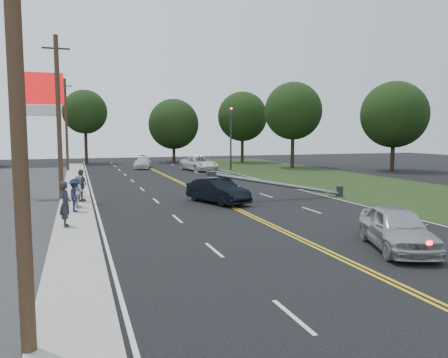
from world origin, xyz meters
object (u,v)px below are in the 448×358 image
object	(u,v)px
pylon_sign	(38,104)
emergency_a	(199,164)
crashed_sedan	(218,191)
bystander_b	(80,191)
traffic_signal	(231,133)
bystander_c	(75,195)
fallen_streetlight	(286,185)
utility_pole_far	(66,125)
bystander_a	(65,204)
utility_pole_mid	(59,118)
utility_pole_near	(16,80)
waiting_sedan	(397,228)
emergency_b	(143,163)
bystander_d	(81,185)

from	to	relation	value
pylon_sign	emergency_a	size ratio (longest dim) A/B	1.44
crashed_sedan	bystander_b	bearing A→B (deg)	157.47
crashed_sedan	emergency_a	size ratio (longest dim) A/B	0.81
pylon_sign	crashed_sedan	world-z (taller)	pylon_sign
traffic_signal	bystander_c	distance (m)	28.59
fallen_streetlight	utility_pole_far	size ratio (longest dim) A/B	0.94
crashed_sedan	emergency_a	bearing A→B (deg)	57.14
utility_pole_far	bystander_a	world-z (taller)	utility_pole_far
pylon_sign	utility_pole_far	bearing A→B (deg)	86.28
bystander_b	pylon_sign	bearing A→B (deg)	29.06
fallen_streetlight	utility_pole_far	bearing A→B (deg)	117.24
fallen_streetlight	utility_pole_mid	distance (m)	14.58
crashed_sedan	utility_pole_near	bearing A→B (deg)	-139.15
utility_pole_mid	utility_pole_far	xyz separation A→B (m)	(0.00, 22.00, 0.00)
traffic_signal	utility_pole_near	xyz separation A→B (m)	(-17.50, -38.00, 0.88)
utility_pole_mid	utility_pole_near	bearing A→B (deg)	-90.00
waiting_sedan	emergency_b	bearing A→B (deg)	115.42
waiting_sedan	bystander_b	size ratio (longest dim) A/B	2.56
bystander_b	bystander_d	xyz separation A→B (m)	(0.09, 2.14, 0.08)
utility_pole_mid	bystander_a	world-z (taller)	utility_pole_mid
emergency_b	bystander_b	distance (m)	27.98
fallen_streetlight	waiting_sedan	size ratio (longest dim) A/B	2.07
bystander_c	emergency_a	bearing A→B (deg)	-28.10
bystander_c	utility_pole_near	bearing A→B (deg)	178.07
pylon_sign	crashed_sedan	xyz separation A→B (m)	(10.15, -5.99, -5.25)
waiting_sedan	traffic_signal	bearing A→B (deg)	100.88
crashed_sedan	bystander_d	bearing A→B (deg)	142.15
bystander_d	waiting_sedan	bearing A→B (deg)	-110.64
emergency_b	utility_pole_mid	bearing A→B (deg)	-94.72
traffic_signal	waiting_sedan	size ratio (longest dim) A/B	1.56
utility_pole_far	bystander_b	world-z (taller)	utility_pole_far
bystander_d	emergency_a	bearing A→B (deg)	0.33
utility_pole_mid	bystander_a	size ratio (longest dim) A/B	5.03
utility_pole_near	bystander_d	distance (m)	18.93
waiting_sedan	bystander_d	world-z (taller)	bystander_d
utility_pole_mid	crashed_sedan	xyz separation A→B (m)	(8.85, -3.99, -4.34)
traffic_signal	bystander_c	world-z (taller)	traffic_signal
traffic_signal	emergency_a	size ratio (longest dim) A/B	1.27
utility_pole_far	waiting_sedan	bearing A→B (deg)	-72.80
utility_pole_mid	emergency_a	bearing A→B (deg)	52.85
pylon_sign	fallen_streetlight	bearing A→B (deg)	-22.22
emergency_b	waiting_sedan	bearing A→B (deg)	-70.08
pylon_sign	utility_pole_far	size ratio (longest dim) A/B	0.80
pylon_sign	fallen_streetlight	distance (m)	16.66
bystander_d	traffic_signal	bearing A→B (deg)	-6.94
waiting_sedan	bystander_d	size ratio (longest dim) A/B	2.36
waiting_sedan	bystander_c	xyz separation A→B (m)	(-10.94, 10.98, 0.21)
utility_pole_near	utility_pole_mid	world-z (taller)	same
emergency_b	bystander_b	bearing A→B (deg)	-90.17
utility_pole_near	emergency_b	bearing A→B (deg)	79.09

